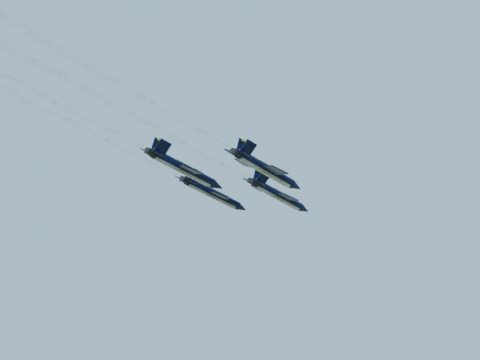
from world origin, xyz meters
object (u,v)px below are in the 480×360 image
at_px(jet_left, 214,194).
at_px(jet_slot, 185,169).
at_px(jet_right, 267,170).
at_px(jet_lead, 279,196).

relative_size(jet_left, jet_slot, 1.00).
distance_m(jet_right, jet_slot, 13.72).
bearing_deg(jet_slot, jet_right, 51.47).
bearing_deg(jet_left, jet_lead, 54.97).
xyz_separation_m(jet_lead, jet_right, (3.36, -13.71, 0.00)).
relative_size(jet_lead, jet_slot, 1.00).
distance_m(jet_left, jet_slot, 13.72).
height_order(jet_lead, jet_slot, same).
bearing_deg(jet_left, jet_slot, -57.55).
relative_size(jet_lead, jet_left, 1.00).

